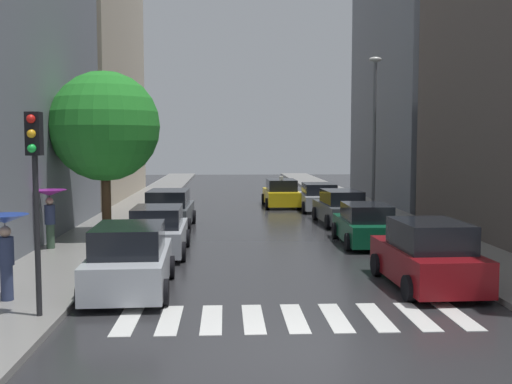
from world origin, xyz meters
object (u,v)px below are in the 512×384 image
Objects in this scene: parked_car_right_nearest at (427,256)px; street_tree_left at (105,127)px; parked_car_left_nearest at (130,261)px; lamp_post_right at (374,127)px; pedestrian_by_kerb at (5,237)px; parked_car_left_third at (169,210)px; parked_car_right_third at (341,208)px; parked_car_right_second at (365,225)px; pedestrian_foreground at (50,204)px; taxi_midroad at (281,194)px; parked_car_right_fourth at (318,198)px; parked_car_left_second at (158,232)px; traffic_light_left_corner at (35,168)px.

parked_car_right_nearest is 0.67× the size of street_tree_left.
parked_car_right_nearest is (7.74, 0.13, 0.01)m from parked_car_left_nearest.
lamp_post_right reaches higher than parked_car_right_nearest.
pedestrian_by_kerb is at bearing -92.60° from street_tree_left.
parked_car_right_nearest is at bearing -97.68° from lamp_post_right.
parked_car_right_third is at bearing -81.49° from parked_car_left_third.
pedestrian_foreground is (-11.27, -1.08, 0.98)m from parked_car_right_second.
taxi_midroad is 14.67m from street_tree_left.
taxi_midroad reaches higher than parked_car_right_second.
parked_car_left_third is 10.37m from lamp_post_right.
pedestrian_foreground is 1.01× the size of pedestrian_by_kerb.
taxi_midroad is at bearing 56.00° from street_tree_left.
pedestrian_by_kerb reaches higher than parked_car_right_third.
parked_car_right_fourth is 2.14× the size of pedestrian_foreground.
parked_car_left_second is 12.75m from lamp_post_right.
traffic_light_left_corner is at bearing 161.67° from taxi_midroad.
lamp_post_right is (11.69, 4.60, 0.09)m from street_tree_left.
pedestrian_by_kerb is (-8.38, -21.42, 0.88)m from taxi_midroad.
parked_car_left_third is 10.22m from parked_car_right_fourth.
parked_car_left_third is at bearing 131.88° from parked_car_right_fourth.
traffic_light_left_corner is at bearing 146.92° from parked_car_left_nearest.
parked_car_left_nearest is at bearing 59.04° from traffic_light_left_corner.
pedestrian_by_kerb is at bearing 157.97° from taxi_midroad.
parked_car_left_third is 0.61× the size of lamp_post_right.
pedestrian_foreground is at bearing 81.44° from parked_car_left_second.
parked_car_left_nearest is 0.69× the size of street_tree_left.
parked_car_left_nearest is 1.03× the size of traffic_light_left_corner.
parked_car_right_second is 0.67× the size of street_tree_left.
parked_car_right_third is at bearing -47.49° from parked_car_left_second.
parked_car_left_second is at bearing 158.91° from taxi_midroad.
parked_car_right_fourth is 6.59m from lamp_post_right.
taxi_midroad is (5.59, 15.01, -0.01)m from parked_car_left_second.
lamp_post_right is (1.74, 12.91, 3.69)m from parked_car_right_nearest.
pedestrian_by_kerb is (-2.59, -12.58, 0.84)m from parked_car_left_third.
parked_car_left_nearest is 5.21m from parked_car_left_second.
street_tree_left is (-10.01, -3.97, 3.67)m from parked_car_right_third.
pedestrian_foreground is 15.26m from lamp_post_right.
parked_car_left_nearest is at bearing 145.62° from parked_car_right_third.
parked_car_left_nearest is 10.24m from parked_car_right_second.
taxi_midroad is 0.70× the size of street_tree_left.
lamp_post_right is at bearing -153.09° from taxi_midroad.
parked_car_left_second is at bearing 103.06° from parked_car_right_second.
lamp_post_right is at bearing 54.77° from traffic_light_left_corner.
taxi_midroad is at bearing -134.38° from pedestrian_by_kerb.
pedestrian_by_kerb is at bearing 128.93° from parked_car_right_second.
parked_car_left_second reaches higher than parked_car_right_third.
parked_car_right_fourth is (7.70, 6.72, -0.08)m from parked_car_left_third.
parked_car_right_third is 1.09× the size of traffic_light_left_corner.
parked_car_right_nearest reaches higher than parked_car_right_third.
street_tree_left is at bearing -115.61° from pedestrian_by_kerb.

